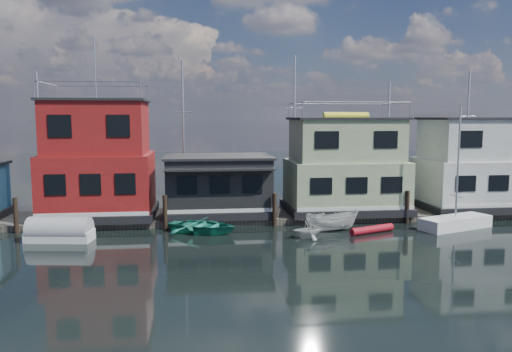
{
  "coord_description": "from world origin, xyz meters",
  "views": [
    {
      "loc": [
        -1.94,
        -22.27,
        7.11
      ],
      "look_at": [
        2.13,
        12.0,
        3.0
      ],
      "focal_mm": 35.0,
      "sensor_mm": 36.0,
      "label": 1
    }
  ],
  "objects": [
    {
      "name": "ground",
      "position": [
        0.0,
        0.0,
        0.0
      ],
      "size": [
        160.0,
        160.0,
        0.0
      ],
      "primitive_type": "plane",
      "color": "black",
      "rests_on": "ground"
    },
    {
      "name": "dock",
      "position": [
        0.0,
        12.0,
        0.2
      ],
      "size": [
        48.0,
        5.0,
        0.4
      ],
      "primitive_type": "cube",
      "color": "#595147",
      "rests_on": "ground"
    },
    {
      "name": "houseboat_red",
      "position": [
        -8.5,
        12.0,
        4.1
      ],
      "size": [
        7.4,
        5.9,
        11.86
      ],
      "color": "black",
      "rests_on": "dock"
    },
    {
      "name": "houseboat_dark",
      "position": [
        -0.5,
        11.98,
        2.42
      ],
      "size": [
        7.4,
        6.1,
        4.06
      ],
      "color": "black",
      "rests_on": "dock"
    },
    {
      "name": "houseboat_green",
      "position": [
        8.5,
        12.0,
        3.55
      ],
      "size": [
        8.4,
        5.9,
        7.03
      ],
      "color": "black",
      "rests_on": "dock"
    },
    {
      "name": "houseboat_white",
      "position": [
        18.5,
        12.0,
        3.54
      ],
      "size": [
        8.4,
        5.9,
        6.66
      ],
      "color": "black",
      "rests_on": "dock"
    },
    {
      "name": "pilings",
      "position": [
        -0.33,
        9.2,
        1.1
      ],
      "size": [
        42.28,
        0.28,
        2.2
      ],
      "color": "#2D2116",
      "rests_on": "ground"
    },
    {
      "name": "background_masts",
      "position": [
        4.76,
        18.0,
        5.55
      ],
      "size": [
        36.4,
        0.16,
        12.0
      ],
      "color": "silver",
      "rests_on": "ground"
    },
    {
      "name": "red_kayak",
      "position": [
        8.67,
        6.67,
        0.23
      ],
      "size": [
        3.1,
        1.61,
        0.46
      ],
      "primitive_type": "cylinder",
      "rotation": [
        0.0,
        1.57,
        0.38
      ],
      "color": "#AA1220",
      "rests_on": "ground"
    },
    {
      "name": "tarp_runabout",
      "position": [
        -9.84,
        6.89,
        0.56
      ],
      "size": [
        3.85,
        1.98,
        1.49
      ],
      "rotation": [
        0.0,
        0.0,
        -0.14
      ],
      "color": "white",
      "rests_on": "ground"
    },
    {
      "name": "dinghy_teal",
      "position": [
        -1.64,
        8.0,
        0.44
      ],
      "size": [
        5.19,
        4.62,
        0.89
      ],
      "primitive_type": "imported",
      "rotation": [
        0.0,
        0.0,
        1.12
      ],
      "color": "#258870",
      "rests_on": "ground"
    },
    {
      "name": "motorboat",
      "position": [
        6.35,
        7.39,
        0.65
      ],
      "size": [
        3.43,
        1.4,
        1.31
      ],
      "primitive_type": "imported",
      "rotation": [
        0.0,
        0.0,
        1.61
      ],
      "color": "silver",
      "rests_on": "ground"
    },
    {
      "name": "day_sailer",
      "position": [
        14.41,
        7.29,
        0.45
      ],
      "size": [
        5.19,
        3.27,
        7.78
      ],
      "rotation": [
        0.0,
        0.0,
        0.36
      ],
      "color": "white",
      "rests_on": "ground"
    },
    {
      "name": "dinghy_white",
      "position": [
        4.45,
        5.91,
        0.52
      ],
      "size": [
        2.26,
        2.05,
        1.04
      ],
      "primitive_type": "imported",
      "rotation": [
        0.0,
        0.0,
        1.76
      ],
      "color": "beige",
      "rests_on": "ground"
    }
  ]
}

